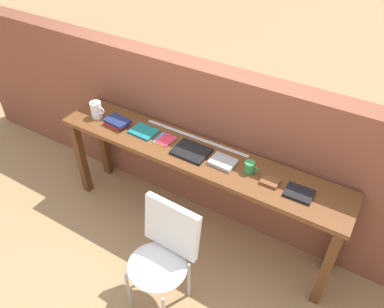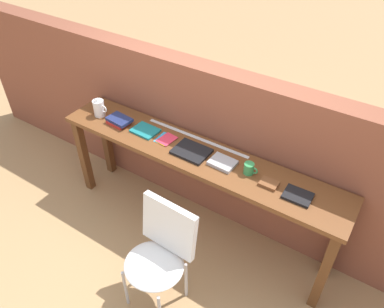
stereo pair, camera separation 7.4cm
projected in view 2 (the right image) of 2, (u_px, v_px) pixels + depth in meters
The scene contains 14 objects.
ground_plane at pixel (177, 247), 3.33m from camera, with size 40.00×40.00×0.00m, color tan.
brick_wall_back at pixel (216, 145), 3.28m from camera, with size 6.00×0.20×1.46m, color brown.
sideboard at pixel (195, 166), 3.05m from camera, with size 2.50×0.44×0.88m.
chair_white_moulded at pixel (159, 252), 2.66m from camera, with size 0.46×0.47×0.89m.
pitcher_white at pixel (99, 108), 3.33m from camera, with size 0.14×0.10×0.18m.
book_stack_leftmost at pixel (119, 121), 3.26m from camera, with size 0.22×0.16×0.06m.
magazine_cycling at pixel (145, 131), 3.18m from camera, with size 0.22×0.17×0.02m, color #19757A.
pamphlet_pile_colourful at pixel (166, 139), 3.10m from camera, with size 0.16×0.17×0.01m.
book_open_centre at pixel (191, 151), 2.96m from camera, with size 0.28×0.22×0.02m, color black.
book_grey_hardcover at pixel (223, 163), 2.85m from camera, with size 0.20×0.15×0.03m, color #9E9EA3.
mug at pixel (249, 169), 2.75m from camera, with size 0.11×0.08×0.09m.
leather_journal_brown at pixel (269, 184), 2.68m from camera, with size 0.13×0.10×0.02m, color brown.
book_repair_rightmost at pixel (298, 196), 2.58m from camera, with size 0.19×0.15×0.02m, color black.
ruler_metal_back_edge at pixel (197, 138), 3.11m from camera, with size 0.96×0.03×0.00m, color silver.
Camera 2 is at (1.23, -1.64, 2.76)m, focal length 35.00 mm.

